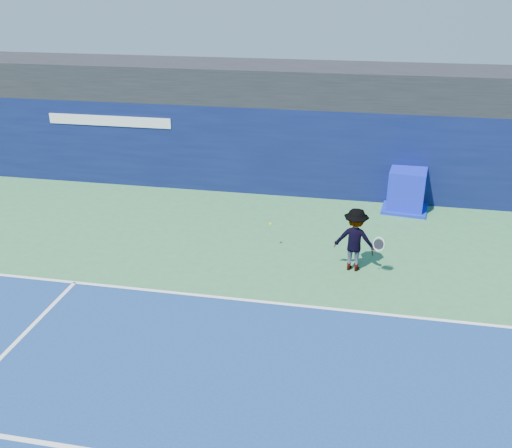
% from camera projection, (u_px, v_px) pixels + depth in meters
% --- Properties ---
extents(ground, '(80.00, 80.00, 0.00)m').
position_uv_depth(ground, '(247.00, 387.00, 10.58)').
color(ground, '#337141').
rests_on(ground, ground).
extents(baseline, '(24.00, 0.10, 0.01)m').
position_uv_depth(baseline, '(273.00, 303.00, 13.27)').
color(baseline, white).
rests_on(baseline, ground).
extents(stadium_band, '(36.00, 3.00, 1.20)m').
position_uv_depth(stadium_band, '(315.00, 84.00, 19.47)').
color(stadium_band, black).
rests_on(stadium_band, back_wall_assembly).
extents(back_wall_assembly, '(36.00, 1.03, 3.00)m').
position_uv_depth(back_wall_assembly, '(310.00, 151.00, 19.41)').
color(back_wall_assembly, '#0B133E').
rests_on(back_wall_assembly, ground).
extents(equipment_cart, '(1.57, 1.57, 1.35)m').
position_uv_depth(equipment_cart, '(406.00, 191.00, 18.35)').
color(equipment_cart, '#0D18C2').
rests_on(equipment_cart, ground).
extents(tennis_player, '(1.32, 0.76, 1.68)m').
position_uv_depth(tennis_player, '(355.00, 240.00, 14.50)').
color(tennis_player, silver).
rests_on(tennis_player, ground).
extents(tennis_ball, '(0.08, 0.08, 0.08)m').
position_uv_depth(tennis_ball, '(270.00, 224.00, 15.67)').
color(tennis_ball, '#BEDA18').
rests_on(tennis_ball, ground).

